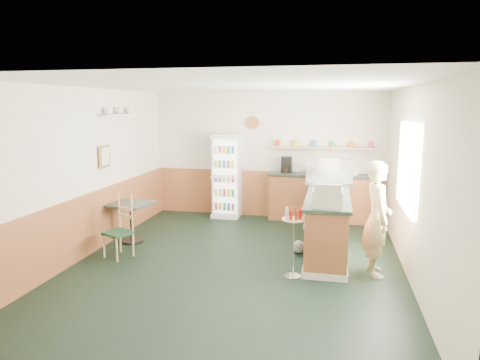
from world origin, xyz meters
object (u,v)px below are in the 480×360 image
(display_case, at_px, (329,171))
(condiment_stand, at_px, (293,232))
(shopkeeper, at_px, (377,218))
(cafe_table, at_px, (132,215))
(cafe_chair, at_px, (120,224))
(cash_register, at_px, (328,198))
(drinks_fridge, at_px, (227,176))

(display_case, relative_size, condiment_stand, 0.82)
(shopkeeper, height_order, cafe_table, shopkeeper)
(condiment_stand, height_order, cafe_chair, cafe_chair)
(cafe_chair, bearing_deg, condiment_stand, 17.81)
(cash_register, relative_size, shopkeeper, 0.26)
(cash_register, relative_size, cafe_table, 0.58)
(display_case, bearing_deg, drinks_fridge, 153.05)
(drinks_fridge, xyz_separation_m, cafe_table, (-1.21, -2.12, -0.40))
(cash_register, distance_m, cafe_table, 3.54)
(condiment_stand, relative_size, cafe_table, 1.35)
(shopkeeper, distance_m, cafe_table, 4.15)
(drinks_fridge, height_order, display_case, drinks_fridge)
(display_case, distance_m, cash_register, 1.76)
(shopkeeper, bearing_deg, condiment_stand, 101.12)
(display_case, height_order, condiment_stand, display_case)
(cafe_table, bearing_deg, cafe_chair, -79.20)
(display_case, xyz_separation_m, cafe_chair, (-3.27, -1.68, -0.72))
(cafe_chair, bearing_deg, cafe_table, 124.59)
(drinks_fridge, height_order, cafe_chair, drinks_fridge)
(display_case, bearing_deg, shopkeeper, -66.37)
(drinks_fridge, relative_size, shopkeeper, 1.09)
(cash_register, distance_m, shopkeeper, 0.78)
(display_case, bearing_deg, condiment_stand, -103.05)
(drinks_fridge, relative_size, cafe_chair, 1.79)
(shopkeeper, bearing_deg, display_case, 16.92)
(shopkeeper, xyz_separation_m, cafe_table, (-4.10, 0.59, -0.32))
(cafe_table, bearing_deg, drinks_fridge, 60.38)
(display_case, relative_size, shopkeeper, 0.50)
(cash_register, bearing_deg, cafe_chair, -179.97)
(drinks_fridge, xyz_separation_m, cafe_chair, (-1.08, -2.79, -0.38))
(condiment_stand, bearing_deg, cafe_chair, 174.02)
(drinks_fridge, distance_m, shopkeeper, 3.97)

